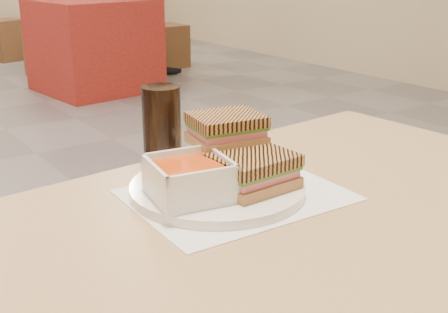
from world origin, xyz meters
TOP-DOWN VIEW (x-y plane):
  - main_table at (0.02, -2.12)m, footprint 1.24×0.77m
  - tray_liner at (0.03, -2.01)m, footprint 0.35×0.28m
  - plate at (0.01, -1.98)m, footprint 0.29×0.29m
  - soup_bowl at (-0.06, -2.00)m, footprint 0.14×0.14m
  - panini_lower at (0.05, -2.03)m, footprint 0.13×0.11m
  - panini_upper at (0.06, -1.94)m, footprint 0.14×0.12m
  - cola_glass at (0.00, -1.81)m, footprint 0.07×0.07m
  - bg_table_1 at (1.53, 2.04)m, footprint 0.97×0.97m
  - bg_chair_1l at (1.45, 2.92)m, footprint 0.47×0.47m
  - bg_chair_1r at (2.60, 2.67)m, footprint 0.41×0.41m
  - bg_chair_2r at (1.36, 4.12)m, footprint 0.50×0.50m

SIDE VIEW (x-z plane):
  - bg_chair_1r at x=2.60m, z-range 0.00..0.44m
  - bg_chair_1l at x=1.45m, z-range 0.00..0.44m
  - bg_chair_2r at x=1.36m, z-range 0.00..0.45m
  - bg_table_1 at x=1.53m, z-range 0.00..0.78m
  - main_table at x=0.02m, z-range 0.26..1.01m
  - tray_liner at x=0.03m, z-range 0.75..0.75m
  - plate at x=0.01m, z-range 0.75..0.77m
  - soup_bowl at x=-0.06m, z-range 0.76..0.83m
  - panini_lower at x=0.05m, z-range 0.77..0.82m
  - cola_glass at x=0.00m, z-range 0.75..0.90m
  - panini_upper at x=0.06m, z-range 0.82..0.87m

